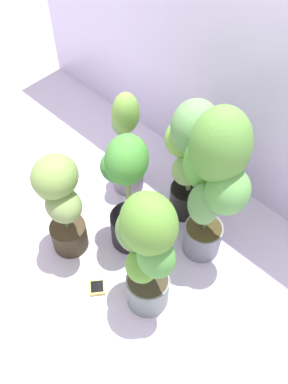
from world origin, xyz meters
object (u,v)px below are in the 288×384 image
object	(u,v)px
potted_plant_center	(126,190)
hygrometer_box	(97,288)
potted_plant_front_left	(60,200)
potted_plant_back_center	(191,152)
potted_plant_front_right	(147,249)
potted_plant_back_right	(214,177)
potted_plant_back_left	(126,146)

from	to	relation	value
potted_plant_center	hygrometer_box	xyz separation A→B (m)	(0.11, -0.34, -0.41)
potted_plant_front_left	potted_plant_back_center	world-z (taller)	potted_plant_back_center
potted_plant_front_right	potted_plant_back_right	bearing A→B (deg)	89.12
potted_plant_back_center	hygrometer_box	xyz separation A→B (m)	(0.02, -0.70, -0.47)
potted_plant_back_right	hygrometer_box	distance (m)	0.84
potted_plant_front_right	potted_plant_back_left	world-z (taller)	potted_plant_front_right
potted_plant_front_left	potted_plant_back_center	bearing A→B (deg)	65.06
potted_plant_center	potted_plant_front_left	size ratio (longest dim) A/B	1.13
potted_plant_front_left	hygrometer_box	world-z (taller)	potted_plant_front_left
potted_plant_back_center	potted_plant_front_left	bearing A→B (deg)	-114.94
potted_plant_back_right	potted_plant_back_center	world-z (taller)	potted_plant_back_right
potted_plant_center	potted_plant_back_left	distance (m)	0.40
potted_plant_back_left	hygrometer_box	size ratio (longest dim) A/B	6.25
potted_plant_center	potted_plant_back_left	world-z (taller)	potted_plant_center
potted_plant_back_right	potted_plant_back_left	distance (m)	0.67
potted_plant_center	hygrometer_box	world-z (taller)	potted_plant_center
potted_plant_back_center	hygrometer_box	bearing A→B (deg)	-88.70
potted_plant_center	potted_plant_back_left	xyz separation A→B (m)	(-0.28, 0.27, -0.09)
potted_plant_back_left	potted_plant_front_left	bearing A→B (deg)	-80.77
potted_plant_back_center	potted_plant_front_right	bearing A→B (deg)	-67.57
potted_plant_front_left	potted_plant_back_center	distance (m)	0.69
potted_plant_front_left	potted_plant_back_right	bearing A→B (deg)	42.40
potted_plant_front_right	potted_plant_back_center	world-z (taller)	potted_plant_front_right
potted_plant_center	potted_plant_back_center	size ratio (longest dim) A/B	0.96
potted_plant_front_right	potted_plant_back_center	bearing A→B (deg)	112.43
potted_plant_back_left	potted_plant_back_center	xyz separation A→B (m)	(0.38, 0.10, 0.15)
potted_plant_back_right	potted_plant_front_left	bearing A→B (deg)	-137.60
potted_plant_back_right	potted_plant_back_left	bearing A→B (deg)	175.93
potted_plant_center	potted_plant_back_right	xyz separation A→B (m)	(0.33, 0.23, 0.18)
potted_plant_center	potted_plant_front_right	size ratio (longest dim) A/B	0.95
potted_plant_front_right	potted_plant_back_center	xyz separation A→B (m)	(-0.23, 0.56, 0.00)
potted_plant_front_right	potted_plant_front_left	distance (m)	0.53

